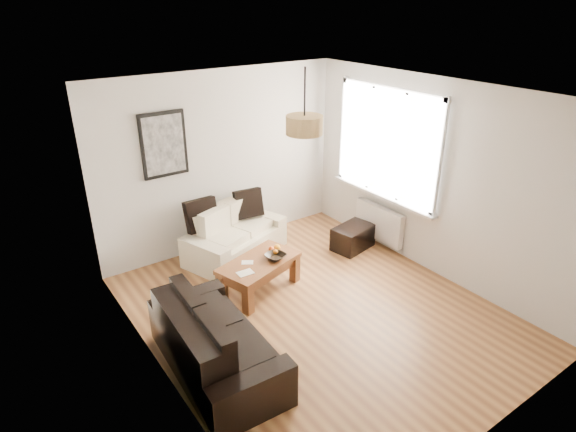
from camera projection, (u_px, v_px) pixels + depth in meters
floor at (317, 311)px, 5.83m from camera, size 4.50×4.50×0.00m
ceiling at (323, 94)px, 4.75m from camera, size 3.80×4.50×0.00m
wall_back at (222, 161)px, 6.96m from camera, size 3.80×0.04×2.60m
wall_front at (507, 315)px, 3.63m from camera, size 3.80×0.04×2.60m
wall_left at (153, 265)px, 4.29m from camera, size 0.04×4.50×2.60m
wall_right at (433, 179)px, 6.29m from camera, size 0.04×4.50×2.60m
window_bay at (388, 143)px, 6.74m from camera, size 0.14×1.90×1.60m
radiator at (379, 223)px, 7.23m from camera, size 0.10×0.90×0.52m
poster at (164, 145)px, 6.32m from camera, size 0.62×0.04×0.87m
pendant_shade at (304, 125)px, 5.12m from camera, size 0.40×0.40×0.20m
loveseat_cream at (235, 233)px, 6.95m from camera, size 1.64×1.23×0.72m
sofa_leather at (216, 339)px, 4.80m from camera, size 0.93×1.76×0.74m
coffee_table at (259, 275)px, 6.18m from camera, size 1.17×0.85×0.43m
ottoman at (353, 237)px, 7.23m from camera, size 0.68×0.51×0.35m
cushion_left at (201, 215)px, 6.72m from camera, size 0.45×0.14×0.45m
cushion_right at (248, 203)px, 7.13m from camera, size 0.43×0.18×0.42m
fruit_bowl at (276, 256)px, 6.13m from camera, size 0.31×0.31×0.06m
orange_a at (276, 252)px, 6.22m from camera, size 0.08×0.08×0.06m
orange_b at (277, 248)px, 6.33m from camera, size 0.10×0.10×0.09m
orange_c at (271, 249)px, 6.29m from camera, size 0.09×0.09×0.07m
papers at (245, 273)px, 5.82m from camera, size 0.20×0.15×0.01m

